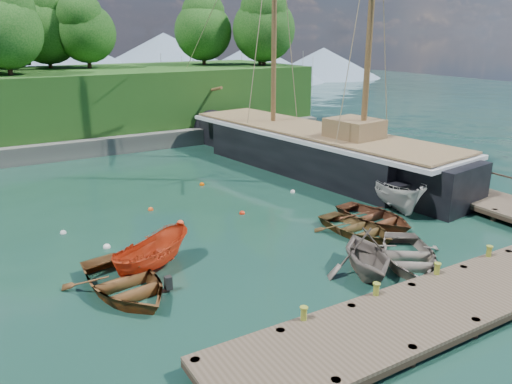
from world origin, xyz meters
TOP-DOWN VIEW (x-y plane):
  - ground at (0.00, 0.00)m, footprint 160.00×160.00m
  - dock_near at (2.00, -6.50)m, footprint 20.00×3.20m
  - dock_east at (11.50, 7.00)m, footprint 3.20×24.00m
  - bollard_0 at (-4.00, -5.10)m, footprint 0.26×0.26m
  - bollard_1 at (-1.00, -5.10)m, footprint 0.26×0.26m
  - bollard_2 at (2.00, -5.10)m, footprint 0.26×0.26m
  - bollard_3 at (5.00, -5.10)m, footprint 0.26×0.26m
  - rowboat_0 at (-8.00, 0.47)m, footprint 4.29×5.45m
  - rowboat_1 at (0.64, -2.86)m, footprint 4.47×4.73m
  - rowboat_2 at (3.04, 0.40)m, footprint 3.38×4.42m
  - rowboat_3 at (2.73, -3.07)m, footprint 5.29×5.58m
  - rowboat_4 at (4.76, 1.03)m, footprint 3.56×4.63m
  - motorboat_orange at (-6.49, 1.73)m, footprint 4.15×3.06m
  - cabin_boat_white at (7.35, 2.24)m, footprint 3.78×5.68m
  - schooner at (8.22, 10.79)m, footprint 8.35×29.23m
  - mooring_buoy_0 at (-7.53, 4.81)m, footprint 0.33×0.33m
  - mooring_buoy_1 at (-3.62, 5.87)m, footprint 0.35×0.35m
  - mooring_buoy_2 at (-0.28, 5.53)m, footprint 0.30×0.30m
  - mooring_buoy_3 at (4.10, 7.23)m, footprint 0.29×0.29m
  - mooring_buoy_4 at (-4.22, 8.53)m, footprint 0.29×0.29m
  - mooring_buoy_5 at (0.07, 11.33)m, footprint 0.31×0.31m
  - mooring_buoy_6 at (-8.87, 7.51)m, footprint 0.29×0.29m
  - distant_ridge at (4.30, 70.00)m, footprint 117.00×40.00m

SIDE VIEW (x-z plane):
  - ground at x=0.00m, z-range 0.00..0.00m
  - bollard_0 at x=-4.00m, z-range -0.23..0.23m
  - bollard_1 at x=-1.00m, z-range -0.23..0.23m
  - bollard_2 at x=2.00m, z-range -0.23..0.23m
  - bollard_3 at x=5.00m, z-range -0.23..0.23m
  - rowboat_0 at x=-8.00m, z-range -0.51..0.51m
  - rowboat_1 at x=0.64m, z-range -0.98..0.98m
  - rowboat_2 at x=3.04m, z-range -0.43..0.43m
  - rowboat_3 at x=2.73m, z-range -0.47..0.47m
  - rowboat_4 at x=4.76m, z-range -0.44..0.44m
  - motorboat_orange at x=-6.49m, z-range -0.75..0.75m
  - cabin_boat_white at x=7.35m, z-range -1.03..1.03m
  - mooring_buoy_0 at x=-7.53m, z-range -0.17..0.17m
  - mooring_buoy_1 at x=-3.62m, z-range -0.18..0.18m
  - mooring_buoy_2 at x=-0.28m, z-range -0.15..0.15m
  - mooring_buoy_3 at x=4.10m, z-range -0.14..0.14m
  - mooring_buoy_4 at x=-4.22m, z-range -0.15..0.15m
  - mooring_buoy_5 at x=0.07m, z-range -0.15..0.15m
  - mooring_buoy_6 at x=-8.87m, z-range -0.15..0.15m
  - dock_near at x=2.00m, z-range -0.12..0.98m
  - dock_east at x=11.50m, z-range -0.12..0.98m
  - schooner at x=8.22m, z-range -9.68..12.10m
  - distant_ridge at x=4.30m, z-range -0.65..9.35m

